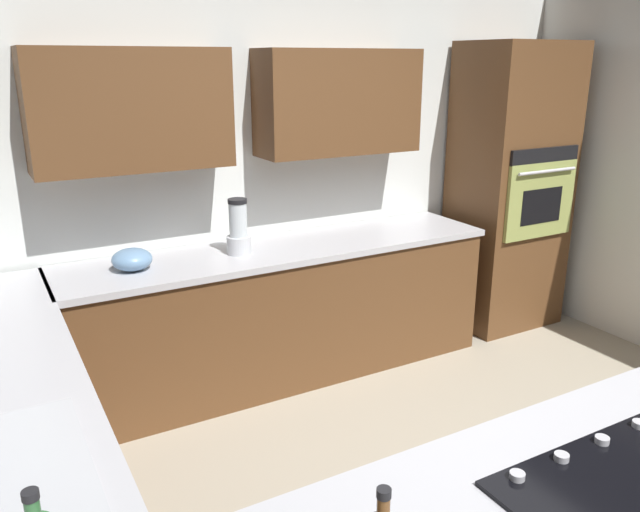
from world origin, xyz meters
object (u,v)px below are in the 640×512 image
Objects in this scene: sink_unit at (1,474)px; blender at (238,230)px; wall_oven at (510,189)px; mixing_bowl at (132,259)px.

sink_unit is 2.24m from blender.
blender is (2.25, -0.00, -0.04)m from wall_oven.
wall_oven is 3.11× the size of sink_unit.
wall_oven reaches higher than mixing_bowl.
mixing_bowl is (0.65, 0.00, -0.09)m from blender.
mixing_bowl is at bearing -0.06° from wall_oven.
wall_oven reaches higher than blender.
blender reaches higher than mixing_bowl.
wall_oven reaches higher than sink_unit.
blender is (-1.43, -1.72, 0.13)m from sink_unit.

